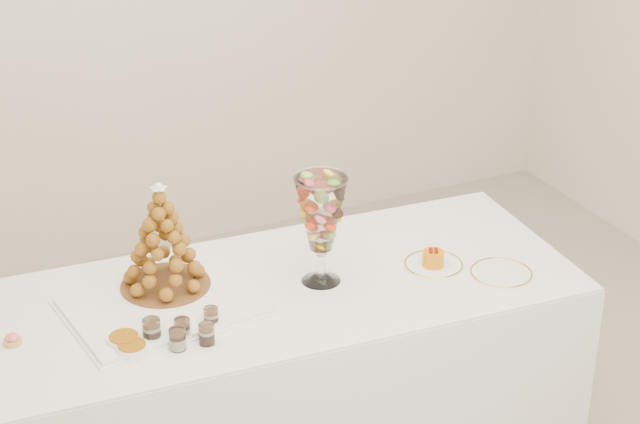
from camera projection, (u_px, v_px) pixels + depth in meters
buffet_table at (277, 385)px, 3.72m from camera, size 2.09×0.94×0.78m
lace_tray at (163, 305)px, 3.43m from camera, size 0.63×0.50×0.02m
macaron_vase at (321, 215)px, 3.49m from camera, size 0.17×0.17×0.38m
cake_plate at (434, 265)px, 3.68m from camera, size 0.21×0.21×0.01m
spare_plate at (501, 274)px, 3.63m from camera, size 0.22×0.22×0.01m
pink_tart at (13, 340)px, 3.24m from camera, size 0.06×0.06×0.04m
verrine_a at (152, 330)px, 3.25m from camera, size 0.06×0.06×0.08m
verrine_b at (182, 329)px, 3.26m from camera, size 0.06×0.06×0.07m
verrine_c at (211, 317)px, 3.33m from camera, size 0.06×0.06×0.06m
verrine_d at (178, 339)px, 3.21m from camera, size 0.06×0.06×0.07m
verrine_e at (207, 334)px, 3.24m from camera, size 0.05×0.05×0.07m
ramekin_back at (124, 341)px, 3.24m from camera, size 0.10×0.10×0.03m
ramekin_front at (132, 349)px, 3.20m from camera, size 0.10×0.10×0.03m
croquembouche at (162, 237)px, 3.45m from camera, size 0.30×0.30×0.37m
mousse_cake at (433, 258)px, 3.66m from camera, size 0.08×0.08×0.07m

